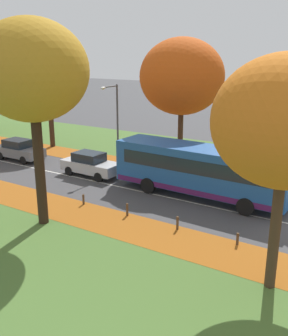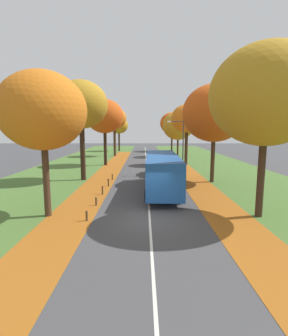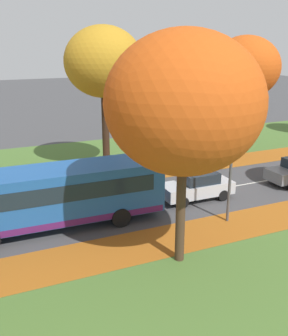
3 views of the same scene
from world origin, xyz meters
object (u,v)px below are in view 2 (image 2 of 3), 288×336
object	(u,v)px
tree_right_far	(179,126)
bus	(163,171)
tree_left_distant	(120,125)
bollard_fourth	(109,182)
tree_right_near	(215,113)
car_silver_lead	(155,167)
tree_right_nearest	(267,95)
tree_right_distant	(173,123)
car_grey_following	(155,160)
bollard_second	(97,201)
tree_left_mid	(105,116)
tree_left_nearest	(43,111)
tree_right_mid	(188,119)
bollard_third	(103,190)
tree_left_far	(115,118)
tree_left_near	(82,105)
streetlamp_right	(181,141)
bollard_fifth	(113,177)
bollard_nearest	(87,216)

from	to	relation	value
tree_right_far	bus	bearing A→B (deg)	-99.85
tree_left_distant	bus	bearing A→B (deg)	-79.79
tree_right_far	bollard_fourth	world-z (taller)	tree_right_far
tree_right_near	car_silver_lead	bearing A→B (deg)	142.77
tree_right_nearest	tree_right_near	size ratio (longest dim) A/B	1.05
tree_right_distant	car_grey_following	xyz separation A→B (m)	(-5.03, -24.06, -5.57)
tree_right_nearest	car_silver_lead	distance (m)	16.45
tree_right_near	bus	distance (m)	8.11
bollard_second	bollard_fourth	distance (m)	5.96
tree_left_mid	tree_right_near	size ratio (longest dim) A/B	0.99
tree_left_nearest	bollard_fourth	world-z (taller)	tree_left_nearest
tree_right_mid	bollard_fourth	size ratio (longest dim) A/B	12.38
tree_right_near	tree_right_distant	world-z (taller)	tree_right_near
tree_right_near	bollard_third	xyz separation A→B (m)	(-9.84, -4.97, -6.21)
tree_left_far	tree_right_distant	distance (m)	16.19
tree_left_near	tree_left_far	xyz separation A→B (m)	(0.58, 23.61, -0.36)
tree_left_nearest	streetlamp_right	size ratio (longest dim) A/B	1.38
bollard_fourth	streetlamp_right	bearing A→B (deg)	39.95
tree_left_mid	bollard_fifth	size ratio (longest dim) A/B	15.42
streetlamp_right	bus	bearing A→B (deg)	-107.53
tree_right_far	car_grey_following	world-z (taller)	tree_right_far
bollard_second	bollard_fourth	size ratio (longest dim) A/B	0.81
tree_left_far	tree_right_near	world-z (taller)	tree_right_near
bollard_fourth	bus	xyz separation A→B (m)	(4.65, -2.00, 1.36)
tree_left_nearest	bollard_fifth	xyz separation A→B (m)	(2.46, 11.03, -5.77)
tree_right_nearest	bollard_nearest	size ratio (longest dim) A/B	16.81
tree_right_far	car_silver_lead	world-z (taller)	tree_right_far
streetlamp_right	tree_right_near	bearing A→B (deg)	-57.13
bollard_fourth	bollard_fifth	world-z (taller)	bollard_fourth
car_silver_lead	car_grey_following	distance (m)	7.45
tree_left_nearest	car_grey_following	distance (m)	23.31
tree_right_distant	tree_right_mid	bearing A→B (deg)	-90.90
car_silver_lead	tree_left_nearest	bearing A→B (deg)	-115.85
tree_right_far	streetlamp_right	world-z (taller)	tree_right_far
streetlamp_right	car_silver_lead	size ratio (longest dim) A/B	1.42
tree_right_near	bollard_nearest	bearing A→B (deg)	-131.84
tree_left_nearest	tree_right_near	xyz separation A→B (m)	(12.25, 10.04, 0.48)
tree_right_nearest	bollard_nearest	world-z (taller)	tree_right_nearest
tree_left_nearest	tree_right_near	bearing A→B (deg)	39.34
tree_right_nearest	bollard_fourth	xyz separation A→B (m)	(-9.92, 8.14, -6.56)
streetlamp_right	tree_left_near	bearing A→B (deg)	-163.81
bollard_second	bollard_nearest	bearing A→B (deg)	-89.75
bollard_fourth	bollard_second	bearing A→B (deg)	-90.16
bollard_third	bollard_fourth	distance (m)	2.98
tree_right_far	tree_right_nearest	bearing A→B (deg)	-89.19
tree_left_mid	tree_right_mid	world-z (taller)	tree_left_mid
tree_left_distant	bollard_fifth	size ratio (longest dim) A/B	13.14
tree_left_nearest	tree_left_far	bearing A→B (deg)	89.79
tree_left_near	tree_right_near	world-z (taller)	tree_left_near
tree_left_nearest	tree_right_mid	xyz separation A→B (m)	(11.71, 22.61, 0.45)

